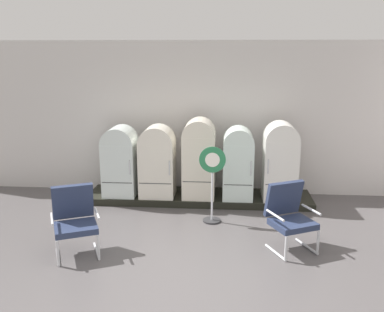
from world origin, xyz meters
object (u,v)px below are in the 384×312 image
at_px(refrigerator_0, 120,159).
at_px(armchair_right, 289,214).
at_px(armchair_left, 75,218).
at_px(sign_stand, 212,186).
at_px(refrigerator_2, 199,156).
at_px(refrigerator_4, 280,159).
at_px(refrigerator_3, 238,161).
at_px(refrigerator_1, 157,160).

relative_size(refrigerator_0, armchair_right, 1.35).
bearing_deg(armchair_left, refrigerator_0, 86.73).
height_order(refrigerator_0, sign_stand, refrigerator_0).
relative_size(refrigerator_2, refrigerator_4, 1.03).
distance_m(refrigerator_3, sign_stand, 1.09).
bearing_deg(refrigerator_1, refrigerator_0, 178.55).
xyz_separation_m(refrigerator_1, sign_stand, (1.12, -0.95, -0.21)).
distance_m(refrigerator_0, armchair_right, 3.62).
height_order(refrigerator_3, refrigerator_4, refrigerator_4).
height_order(refrigerator_2, armchair_right, refrigerator_2).
height_order(refrigerator_1, sign_stand, refrigerator_1).
relative_size(refrigerator_1, sign_stand, 1.03).
relative_size(refrigerator_0, refrigerator_3, 0.99).
height_order(refrigerator_0, refrigerator_2, refrigerator_2).
bearing_deg(armchair_left, refrigerator_1, 68.92).
xyz_separation_m(refrigerator_2, sign_stand, (0.29, -1.00, -0.29)).
bearing_deg(refrigerator_1, refrigerator_4, 1.13).
relative_size(armchair_right, sign_stand, 0.75).
distance_m(refrigerator_1, refrigerator_2, 0.83).
height_order(refrigerator_0, armchair_right, refrigerator_0).
xyz_separation_m(refrigerator_0, sign_stand, (1.87, -0.97, -0.20)).
xyz_separation_m(armchair_left, sign_stand, (2.00, 1.34, 0.11)).
relative_size(refrigerator_4, armchair_right, 1.46).
xyz_separation_m(refrigerator_3, armchair_right, (0.73, -1.90, -0.32)).
bearing_deg(refrigerator_3, refrigerator_2, 177.24).
bearing_deg(refrigerator_2, sign_stand, -73.84).
relative_size(refrigerator_4, sign_stand, 1.10).
relative_size(refrigerator_3, armchair_left, 1.36).
height_order(refrigerator_1, armchair_right, refrigerator_1).
bearing_deg(sign_stand, armchair_left, -146.21).
bearing_deg(refrigerator_4, refrigerator_3, -177.55).
height_order(refrigerator_1, refrigerator_2, refrigerator_2).
height_order(refrigerator_1, armchair_left, refrigerator_1).
relative_size(refrigerator_0, refrigerator_4, 0.92).
distance_m(refrigerator_0, refrigerator_4, 3.15).
relative_size(refrigerator_0, armchair_left, 1.35).
distance_m(refrigerator_4, sign_stand, 1.64).
distance_m(armchair_left, armchair_right, 3.22).
bearing_deg(refrigerator_1, sign_stand, -40.37).
bearing_deg(refrigerator_2, refrigerator_4, -0.08).
bearing_deg(refrigerator_3, refrigerator_1, -179.54).
distance_m(refrigerator_1, refrigerator_4, 2.40).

